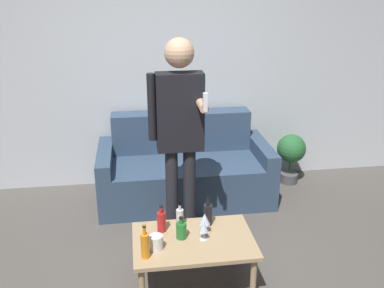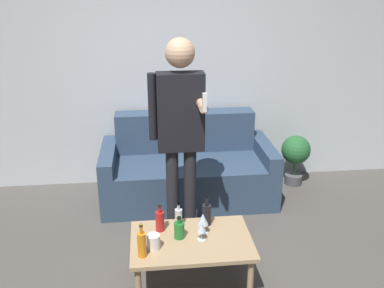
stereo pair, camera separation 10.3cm
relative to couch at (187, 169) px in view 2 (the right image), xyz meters
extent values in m
cube|color=silver|center=(-0.20, 0.46, 1.05)|extent=(8.00, 0.06, 2.70)
cube|color=#334760|center=(0.00, -0.18, -0.09)|extent=(1.47, 0.62, 0.43)
cube|color=#334760|center=(0.00, 0.25, 0.12)|extent=(1.47, 0.24, 0.85)
cube|color=#334760|center=(-0.80, -0.06, -0.02)|extent=(0.14, 0.86, 0.58)
cube|color=#334760|center=(0.80, -0.06, -0.02)|extent=(0.14, 0.86, 0.58)
cube|color=tan|center=(-0.11, -1.44, 0.08)|extent=(0.88, 0.59, 0.03)
cylinder|color=tan|center=(0.27, -1.68, -0.12)|extent=(0.04, 0.04, 0.36)
cylinder|color=tan|center=(-0.50, -1.20, -0.12)|extent=(0.04, 0.04, 0.36)
cylinder|color=tan|center=(0.27, -1.20, -0.12)|extent=(0.04, 0.04, 0.36)
cylinder|color=black|center=(0.02, -1.25, 0.17)|extent=(0.07, 0.07, 0.17)
cylinder|color=black|center=(0.02, -1.25, 0.29)|extent=(0.03, 0.03, 0.06)
cylinder|color=black|center=(0.02, -1.25, 0.31)|extent=(0.03, 0.03, 0.01)
cylinder|color=#B21E1E|center=(-0.33, -1.30, 0.17)|extent=(0.07, 0.07, 0.15)
cylinder|color=#B21E1E|center=(-0.33, -1.30, 0.27)|extent=(0.03, 0.03, 0.06)
cylinder|color=black|center=(-0.33, -1.30, 0.30)|extent=(0.03, 0.03, 0.01)
cylinder|color=orange|center=(-0.47, -1.61, 0.18)|extent=(0.06, 0.06, 0.18)
cylinder|color=orange|center=(-0.47, -1.61, 0.30)|extent=(0.02, 0.02, 0.07)
cylinder|color=black|center=(-0.47, -1.61, 0.33)|extent=(0.03, 0.03, 0.01)
cylinder|color=silver|center=(-0.19, -1.24, 0.16)|extent=(0.06, 0.06, 0.14)
cylinder|color=silver|center=(-0.19, -1.24, 0.25)|extent=(0.02, 0.02, 0.05)
cylinder|color=black|center=(-0.19, -1.24, 0.27)|extent=(0.02, 0.02, 0.01)
cylinder|color=#23752D|center=(-0.20, -1.41, 0.15)|extent=(0.08, 0.08, 0.12)
cylinder|color=#23752D|center=(-0.20, -1.41, 0.24)|extent=(0.03, 0.03, 0.05)
cylinder|color=black|center=(-0.20, -1.41, 0.25)|extent=(0.03, 0.03, 0.01)
cylinder|color=silver|center=(-0.04, -1.46, 0.09)|extent=(0.06, 0.06, 0.01)
cylinder|color=silver|center=(-0.04, -1.46, 0.13)|extent=(0.01, 0.01, 0.06)
cone|color=silver|center=(-0.04, -1.46, 0.20)|extent=(0.06, 0.06, 0.09)
cylinder|color=silver|center=(-0.02, -1.36, 0.09)|extent=(0.08, 0.08, 0.01)
cylinder|color=silver|center=(-0.02, -1.36, 0.13)|extent=(0.01, 0.01, 0.06)
cone|color=silver|center=(-0.02, -1.36, 0.20)|extent=(0.08, 0.08, 0.09)
cylinder|color=white|center=(-0.39, -1.52, 0.14)|extent=(0.10, 0.10, 0.11)
cylinder|color=#232328|center=(-0.21, -0.80, 0.12)|extent=(0.11, 0.11, 0.85)
cylinder|color=#232328|center=(-0.06, -0.80, 0.12)|extent=(0.11, 0.11, 0.85)
cube|color=black|center=(-0.13, -0.80, 0.86)|extent=(0.38, 0.17, 0.64)
sphere|color=tan|center=(-0.13, -0.80, 1.33)|extent=(0.23, 0.23, 0.23)
cylinder|color=black|center=(-0.35, -0.80, 0.91)|extent=(0.07, 0.07, 0.54)
cylinder|color=tan|center=(0.02, -0.93, 0.96)|extent=(0.07, 0.27, 0.07)
cube|color=white|center=(0.02, -1.10, 1.02)|extent=(0.03, 0.03, 0.14)
cylinder|color=#4C4C51|center=(1.22, 0.15, -0.25)|extent=(0.20, 0.20, 0.11)
cylinder|color=#476B38|center=(1.22, 0.15, -0.10)|extent=(0.02, 0.02, 0.19)
sphere|color=#286633|center=(1.22, 0.15, 0.11)|extent=(0.32, 0.32, 0.32)
camera|label=1|loc=(-0.50, -4.06, 1.83)|focal=40.00mm
camera|label=2|loc=(-0.40, -4.07, 1.83)|focal=40.00mm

